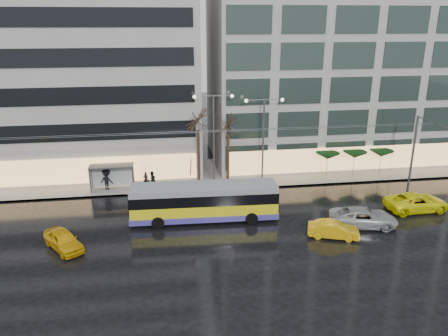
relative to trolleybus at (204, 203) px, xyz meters
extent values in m
plane|color=black|center=(-0.17, -2.72, -1.52)|extent=(140.00, 140.00, 0.00)
cube|color=gray|center=(1.83, 11.28, -1.45)|extent=(80.00, 10.00, 0.15)
cube|color=slate|center=(1.83, 6.33, -1.45)|extent=(80.00, 0.10, 0.15)
cube|color=#A19E9A|center=(-16.17, 16.28, 9.63)|extent=(34.00, 14.00, 22.00)
cube|color=#A19E9A|center=(18.83, 16.28, 11.13)|extent=(32.00, 14.00, 25.00)
cube|color=yellow|center=(0.00, 0.00, -0.47)|extent=(12.10, 2.98, 1.50)
cube|color=#453D98|center=(0.00, 0.00, -0.97)|extent=(12.15, 3.03, 0.50)
cube|color=black|center=(0.00, 0.00, 0.63)|extent=(12.12, 3.00, 0.90)
cube|color=gray|center=(0.00, 0.00, 1.33)|extent=(12.10, 2.98, 0.50)
cube|color=black|center=(6.03, -0.24, 0.48)|extent=(0.15, 2.30, 1.30)
cube|color=black|center=(-6.03, 0.24, 0.48)|extent=(0.15, 2.30, 1.30)
cylinder|color=black|center=(3.85, 1.10, -1.02)|extent=(1.01, 0.39, 1.00)
cylinder|color=black|center=(3.75, -1.40, -1.02)|extent=(1.01, 0.39, 1.00)
cylinder|color=black|center=(-3.75, 1.40, -1.02)|extent=(1.01, 0.39, 1.00)
cylinder|color=black|center=(-3.85, -1.10, -1.02)|extent=(1.01, 0.39, 1.00)
cylinder|color=#595B60|center=(-0.96, 0.99, 2.78)|extent=(0.21, 3.72, 2.63)
cylinder|color=#595B60|center=(-0.94, 1.49, 2.78)|extent=(0.21, 3.72, 2.63)
cylinder|color=#595B60|center=(21.83, 5.78, 1.98)|extent=(0.24, 0.24, 7.00)
cube|color=#595B60|center=(21.83, 3.28, 5.38)|extent=(0.10, 5.00, 0.10)
cylinder|color=#595B60|center=(0.83, 3.03, 5.28)|extent=(42.00, 0.04, 0.04)
cylinder|color=#595B60|center=(0.83, 3.53, 5.28)|extent=(42.00, 0.04, 0.04)
cube|color=#595B60|center=(-8.17, 7.78, 1.08)|extent=(4.20, 1.60, 0.12)
cube|color=silver|center=(-8.17, 8.48, -0.17)|extent=(4.00, 0.05, 2.20)
cube|color=white|center=(-10.22, 7.78, -0.17)|extent=(0.10, 1.40, 2.20)
cylinder|color=#595B60|center=(-10.17, 7.08, -0.17)|extent=(0.10, 0.10, 2.40)
cylinder|color=#595B60|center=(-10.17, 8.48, -0.17)|extent=(0.10, 0.10, 2.40)
cylinder|color=#595B60|center=(-6.17, 7.08, -0.17)|extent=(0.10, 0.10, 2.40)
cylinder|color=#595B60|center=(-6.17, 8.48, -0.17)|extent=(0.10, 0.10, 2.40)
cylinder|color=#595B60|center=(1.83, 8.08, 3.13)|extent=(0.18, 0.18, 9.00)
cylinder|color=#595B60|center=(0.93, 8.08, 7.53)|extent=(1.80, 0.10, 0.10)
cylinder|color=#595B60|center=(2.73, 8.08, 7.53)|extent=(1.80, 0.10, 0.10)
sphere|color=#FFF2CC|center=(0.03, 8.08, 7.48)|extent=(0.36, 0.36, 0.36)
sphere|color=#FFF2CC|center=(3.63, 8.08, 7.48)|extent=(0.36, 0.36, 0.36)
cylinder|color=#595B60|center=(6.83, 8.08, 2.88)|extent=(0.18, 0.18, 8.50)
cylinder|color=#595B60|center=(5.93, 8.08, 7.03)|extent=(1.80, 0.10, 0.10)
cylinder|color=#595B60|center=(7.73, 8.08, 7.03)|extent=(1.80, 0.10, 0.10)
sphere|color=#FFF2CC|center=(5.03, 8.08, 6.98)|extent=(0.36, 0.36, 0.36)
sphere|color=#FFF2CC|center=(8.63, 8.08, 6.98)|extent=(0.36, 0.36, 0.36)
cylinder|color=black|center=(0.33, 8.28, 1.43)|extent=(0.28, 0.28, 5.60)
cylinder|color=black|center=(3.33, 8.48, 1.08)|extent=(0.28, 0.28, 4.90)
cylinder|color=#595B60|center=(13.83, 8.28, -0.27)|extent=(0.06, 0.06, 2.20)
cone|color=black|center=(13.83, 8.28, 0.93)|extent=(2.50, 2.50, 0.70)
cylinder|color=#595B60|center=(16.83, 8.28, -0.27)|extent=(0.06, 0.06, 2.20)
cone|color=black|center=(16.83, 8.28, 0.93)|extent=(2.50, 2.50, 0.70)
cylinder|color=#595B60|center=(19.83, 8.28, -0.27)|extent=(0.06, 0.06, 2.20)
cone|color=black|center=(19.83, 8.28, 0.93)|extent=(2.50, 2.50, 0.70)
imported|color=#E8AF0C|center=(-10.68, -3.38, -0.82)|extent=(3.69, 4.30, 1.39)
imported|color=yellow|center=(9.53, -4.54, -0.88)|extent=(4.12, 2.53, 1.28)
imported|color=#FFFB0D|center=(18.66, -0.79, -0.75)|extent=(5.64, 2.77, 1.54)
imported|color=#A9AAAE|center=(12.68, -3.02, -0.77)|extent=(5.75, 3.45, 1.50)
imported|color=black|center=(-4.98, 8.03, -0.59)|extent=(0.63, 0.47, 1.57)
imported|color=#C64296|center=(-4.98, 8.03, 0.38)|extent=(1.11, 1.13, 0.88)
imported|color=black|center=(-4.37, 7.18, -0.43)|extent=(1.16, 1.09, 1.89)
imported|color=black|center=(-8.74, 7.90, -0.42)|extent=(1.38, 1.05, 1.89)
imported|color=black|center=(-8.74, 7.90, 0.38)|extent=(1.03, 1.03, 0.72)
camera|label=1|loc=(-3.21, -33.19, 14.45)|focal=35.00mm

